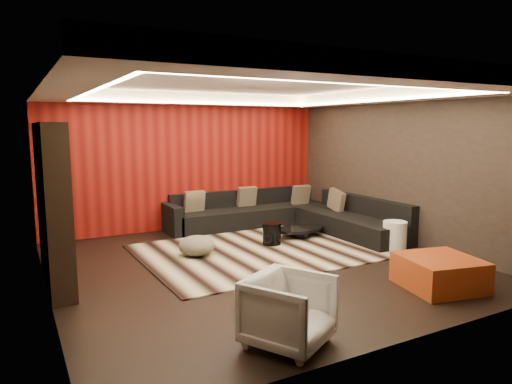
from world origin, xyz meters
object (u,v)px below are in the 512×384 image
orange_ottoman (439,273)px  drum_stool (272,234)px  armchair (289,311)px  coffee_table (300,232)px  sectional_sofa (287,217)px  white_side_table (395,236)px

orange_ottoman → drum_stool: bearing=106.2°
orange_ottoman → armchair: (-2.65, -0.41, 0.14)m
armchair → coffee_table: bearing=25.2°
drum_stool → coffee_table: bearing=17.2°
coffee_table → sectional_sofa: (0.17, 0.74, 0.15)m
white_side_table → orange_ottoman: size_ratio=0.55×
armchair → white_side_table: bearing=1.3°
coffee_table → white_side_table: 1.81m
sectional_sofa → white_side_table: bearing=-71.5°
coffee_table → orange_ottoman: bearing=-88.7°
coffee_table → armchair: (-2.58, -3.62, 0.24)m
orange_ottoman → sectional_sofa: (0.09, 3.95, 0.05)m
sectional_sofa → orange_ottoman: bearing=-91.3°
white_side_table → armchair: bearing=-149.4°
coffee_table → orange_ottoman: orange_ottoman is taller
coffee_table → orange_ottoman: size_ratio=1.13×
orange_ottoman → sectional_sofa: sectional_sofa is taller
orange_ottoman → coffee_table: bearing=91.3°
white_side_table → sectional_sofa: size_ratio=0.14×
white_side_table → armchair: (-3.51, -2.08, 0.10)m
coffee_table → armchair: size_ratio=1.37×
coffee_table → sectional_sofa: size_ratio=0.29×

